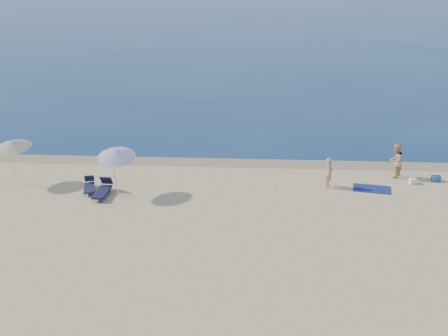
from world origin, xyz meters
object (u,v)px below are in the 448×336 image
object	(u,v)px
umbrella_near	(116,154)
person_left	(329,173)
person_right	(396,161)
blue_cooler	(436,178)

from	to	relation	value
umbrella_near	person_left	bearing A→B (deg)	6.78
person_right	blue_cooler	bearing A→B (deg)	110.55
person_right	umbrella_near	world-z (taller)	umbrella_near
blue_cooler	person_right	bearing A→B (deg)	157.28
person_left	person_right	size ratio (longest dim) A/B	0.85
umbrella_near	blue_cooler	bearing A→B (deg)	7.77
blue_cooler	umbrella_near	bearing A→B (deg)	178.05
blue_cooler	umbrella_near	xyz separation A→B (m)	(-16.65, -2.48, 1.99)
person_left	blue_cooler	xyz separation A→B (m)	(5.87, 1.07, -0.65)
person_left	umbrella_near	xyz separation A→B (m)	(-10.78, -1.42, 1.34)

